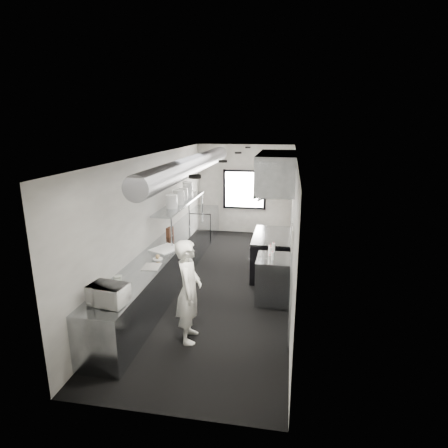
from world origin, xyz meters
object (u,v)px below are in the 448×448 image
at_px(exhaust_hood, 277,172).
at_px(range, 271,254).
at_px(plate_stack_b, 179,197).
at_px(line_cook, 189,291).
at_px(cutting_board, 165,249).
at_px(prep_counter, 165,268).
at_px(squeeze_bottle_c, 271,252).
at_px(squeeze_bottle_e, 273,247).
at_px(squeeze_bottle_a, 270,259).
at_px(microwave, 108,294).
at_px(squeeze_bottle_b, 272,256).
at_px(plate_stack_c, 184,194).
at_px(plate_stack_d, 188,190).
at_px(far_work_table, 204,223).
at_px(pass_shelf, 181,203).
at_px(deli_tub_b, 118,279).
at_px(deli_tub_a, 116,284).
at_px(squeeze_bottle_d, 270,250).
at_px(plate_stack_a, 172,202).
at_px(knife_block, 170,232).
at_px(bottle_station, 273,279).
at_px(small_plate, 158,259).

distance_m(exhaust_hood, range, 1.92).
bearing_deg(plate_stack_b, line_cook, -71.00).
bearing_deg(cutting_board, prep_counter, 130.88).
xyz_separation_m(squeeze_bottle_c, squeeze_bottle_e, (0.04, 0.30, -0.01)).
bearing_deg(squeeze_bottle_a, plate_stack_b, 141.63).
bearing_deg(microwave, squeeze_bottle_e, 57.84).
height_order(line_cook, cutting_board, line_cook).
height_order(range, squeeze_bottle_b, squeeze_bottle_b).
height_order(line_cook, plate_stack_c, plate_stack_c).
distance_m(prep_counter, microwave, 2.61).
relative_size(microwave, plate_stack_d, 1.24).
bearing_deg(far_work_table, squeeze_bottle_a, -62.16).
xyz_separation_m(cutting_board, squeeze_bottle_c, (2.17, -0.09, 0.09)).
xyz_separation_m(pass_shelf, deli_tub_b, (-0.14, -3.27, -0.59)).
height_order(pass_shelf, plate_stack_b, plate_stack_b).
relative_size(range, deli_tub_b, 12.40).
distance_m(deli_tub_a, plate_stack_b, 3.30).
xyz_separation_m(plate_stack_c, squeeze_bottle_a, (2.29, -2.30, -0.74)).
bearing_deg(plate_stack_d, cutting_board, -87.59).
relative_size(range, squeeze_bottle_a, 9.59).
bearing_deg(squeeze_bottle_a, plate_stack_d, 130.89).
bearing_deg(deli_tub_a, squeeze_bottle_e, 41.14).
height_order(pass_shelf, squeeze_bottle_d, pass_shelf).
bearing_deg(plate_stack_a, cutting_board, -82.53).
relative_size(range, plate_stack_d, 3.99).
bearing_deg(exhaust_hood, plate_stack_c, 166.37).
relative_size(prep_counter, plate_stack_b, 17.80).
xyz_separation_m(exhaust_hood, deli_tub_a, (-2.37, -3.16, -1.45)).
relative_size(pass_shelf, knife_block, 13.78).
height_order(deli_tub_a, squeeze_bottle_b, squeeze_bottle_b).
bearing_deg(squeeze_bottle_b, deli_tub_a, -145.96).
relative_size(range, knife_block, 7.35).
xyz_separation_m(line_cook, squeeze_bottle_d, (1.18, 1.77, 0.15)).
xyz_separation_m(bottle_station, cutting_board, (-2.24, 0.13, 0.46)).
relative_size(pass_shelf, squeeze_bottle_d, 15.01).
relative_size(plate_stack_c, squeeze_bottle_a, 1.81).
distance_m(prep_counter, squeeze_bottle_d, 2.29).
bearing_deg(exhaust_hood, microwave, -120.51).
height_order(line_cook, squeeze_bottle_e, line_cook).
bearing_deg(microwave, small_plate, 95.53).
bearing_deg(squeeze_bottle_a, small_plate, -176.24).
bearing_deg(range, deli_tub_a, -126.17).
height_order(plate_stack_b, plate_stack_d, plate_stack_d).
bearing_deg(bottle_station, cutting_board, 176.73).
relative_size(small_plate, plate_stack_b, 0.55).
height_order(deli_tub_b, plate_stack_d, plate_stack_d).
height_order(plate_stack_c, squeeze_bottle_e, plate_stack_c).
bearing_deg(plate_stack_b, squeeze_bottle_b, -34.55).
relative_size(plate_stack_b, squeeze_bottle_d, 1.69).
height_order(knife_block, squeeze_bottle_b, knife_block).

